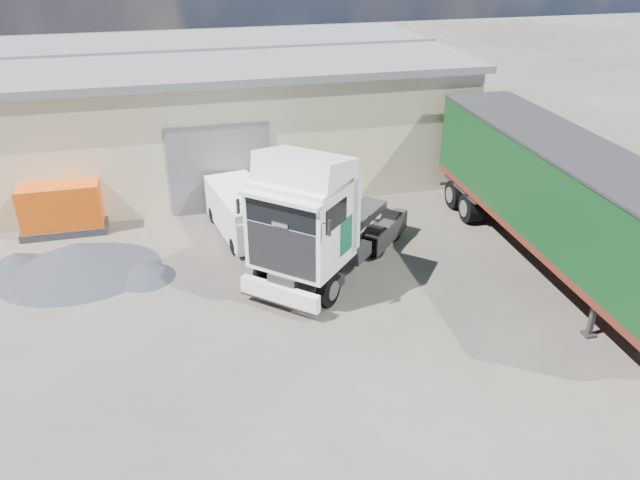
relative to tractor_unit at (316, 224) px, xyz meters
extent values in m
plane|color=#292621|center=(-0.39, -3.93, -1.94)|extent=(120.00, 120.00, 0.00)
cube|color=beige|center=(-6.39, 12.07, 0.56)|extent=(30.00, 12.00, 5.00)
cube|color=slate|center=(-6.39, 12.07, 3.21)|extent=(30.60, 12.60, 0.30)
cube|color=slate|center=(-2.39, 6.05, -0.14)|extent=(4.00, 0.08, 3.60)
cube|color=slate|center=(-6.39, 12.07, 3.41)|extent=(30.60, 0.40, 0.15)
cube|color=brown|center=(11.11, 2.07, -0.69)|extent=(0.35, 26.00, 2.50)
cylinder|color=black|center=(-0.85, -0.92, -1.40)|extent=(2.61, 2.54, 1.10)
cylinder|color=black|center=(1.62, 1.74, -1.40)|extent=(2.65, 2.57, 1.10)
cylinder|color=black|center=(2.60, 2.80, -1.40)|extent=(2.65, 2.57, 1.10)
cube|color=#2D2D30|center=(0.84, 0.91, -1.01)|extent=(5.34, 5.64, 0.31)
cube|color=white|center=(-1.52, -1.64, -1.37)|extent=(2.11, 1.99, 0.57)
cube|color=white|center=(-0.60, -0.65, 0.41)|extent=(3.52, 3.51, 2.54)
cube|color=black|center=(-1.42, -1.52, 0.02)|extent=(1.71, 1.60, 1.45)
cube|color=black|center=(-1.40, -1.51, 1.16)|extent=(1.74, 1.62, 0.78)
cube|color=white|center=(-0.46, -0.50, 2.04)|extent=(3.25, 3.22, 1.27)
cube|color=#0B5136|center=(-1.28, 0.54, 0.13)|extent=(0.54, 0.58, 1.14)
cube|color=#0B5136|center=(0.63, -1.23, 0.13)|extent=(0.54, 0.58, 1.14)
cylinder|color=#2D2D30|center=(1.76, 1.89, -0.79)|extent=(1.61, 1.61, 0.12)
cube|color=#2D2D30|center=(6.72, -5.02, -1.35)|extent=(0.34, 0.34, 1.19)
cylinder|color=black|center=(7.97, 3.43, -1.37)|extent=(2.79, 1.24, 1.15)
cube|color=#2D2D30|center=(7.83, -0.94, -0.97)|extent=(1.30, 13.00, 0.38)
cube|color=#5E2215|center=(7.83, -0.94, -0.61)|extent=(3.13, 13.06, 0.26)
cube|color=black|center=(7.83, -0.94, 0.92)|extent=(3.13, 13.06, 2.81)
cube|color=#2D2D30|center=(7.83, -0.94, 2.35)|extent=(3.20, 13.12, 0.09)
cylinder|color=black|center=(-1.65, 2.44, -1.65)|extent=(1.80, 0.88, 0.59)
cylinder|color=black|center=(-2.13, 5.28, -1.65)|extent=(1.80, 0.88, 0.59)
cube|color=white|center=(-1.89, 3.86, -1.00)|extent=(2.38, 4.37, 1.53)
cube|color=white|center=(-1.60, 2.17, -1.04)|extent=(1.78, 1.08, 0.99)
cube|color=black|center=(-1.63, 2.35, -0.55)|extent=(1.56, 0.34, 0.54)
cube|color=#2D2D30|center=(-8.39, 5.87, -1.80)|extent=(3.07, 1.93, 0.29)
cube|color=#E2520D|center=(-8.39, 5.87, -0.99)|extent=(2.88, 1.74, 1.91)
cone|color=black|center=(-7.56, 2.24, -1.39)|extent=(5.84, 5.84, 1.10)
cone|color=black|center=(-5.47, 1.37, -1.67)|extent=(2.19, 2.19, 0.55)
cone|color=black|center=(-9.63, 2.90, -1.61)|extent=(2.68, 2.68, 0.66)
camera|label=1|loc=(-4.17, -17.26, 8.48)|focal=35.00mm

